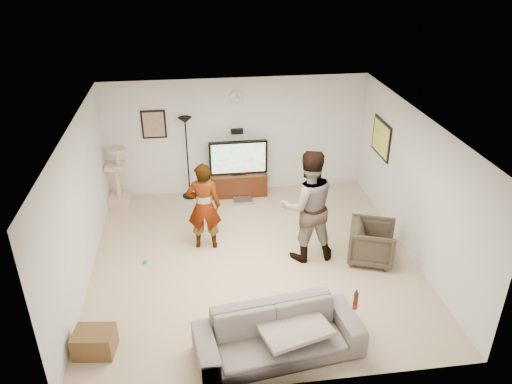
{
  "coord_description": "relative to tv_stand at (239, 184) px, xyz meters",
  "views": [
    {
      "loc": [
        -0.92,
        -7.1,
        5.01
      ],
      "look_at": [
        0.07,
        0.2,
        1.22
      ],
      "focal_mm": 34.85,
      "sensor_mm": 36.0,
      "label": 1
    }
  ],
  "objects": [
    {
      "name": "ceiling",
      "position": [
        -0.0,
        -2.5,
        2.26
      ],
      "size": [
        5.5,
        5.5,
        0.02
      ],
      "primitive_type": "cube",
      "color": "white",
      "rests_on": "wall_back"
    },
    {
      "name": "tv_stand",
      "position": [
        0.0,
        0.0,
        0.0
      ],
      "size": [
        1.19,
        0.45,
        0.5
      ],
      "primitive_type": "cube",
      "color": "#341609",
      "rests_on": "floor"
    },
    {
      "name": "toy_ball",
      "position": [
        -1.87,
        -2.37,
        -0.21
      ],
      "size": [
        0.07,
        0.07,
        0.07
      ],
      "primitive_type": "sphere",
      "color": "#0F8D85",
      "rests_on": "floor"
    },
    {
      "name": "tv_screen",
      "position": [
        0.0,
        -0.04,
        0.61
      ],
      "size": [
        1.14,
        0.01,
        0.64
      ],
      "primitive_type": "cube",
      "color": "#49DD9D",
      "rests_on": "tv"
    },
    {
      "name": "tv",
      "position": [
        0.0,
        0.0,
        0.61
      ],
      "size": [
        1.24,
        0.08,
        0.73
      ],
      "primitive_type": "cube",
      "color": "black",
      "rests_on": "tv_stand"
    },
    {
      "name": "floor_lamp",
      "position": [
        -1.06,
        0.03,
        0.64
      ],
      "size": [
        0.32,
        0.32,
        1.78
      ],
      "primitive_type": "cylinder",
      "color": "black",
      "rests_on": "floor"
    },
    {
      "name": "wall_speaker",
      "position": [
        -0.0,
        0.19,
        1.13
      ],
      "size": [
        0.25,
        0.1,
        0.1
      ],
      "primitive_type": "cube",
      "color": "black",
      "rests_on": "wall_back"
    },
    {
      "name": "armchair",
      "position": [
        2.01,
        -2.78,
        0.1
      ],
      "size": [
        0.98,
        0.97,
        0.7
      ],
      "primitive_type": "imported",
      "rotation": [
        0.0,
        0.0,
        1.21
      ],
      "color": "#372F23",
      "rests_on": "floor"
    },
    {
      "name": "wall_clock",
      "position": [
        -0.0,
        0.22,
        1.85
      ],
      "size": [
        0.26,
        0.04,
        0.26
      ],
      "primitive_type": "cylinder",
      "rotation": [
        1.57,
        0.0,
        0.0
      ],
      "color": "white",
      "rests_on": "wall_back"
    },
    {
      "name": "sofa",
      "position": [
        0.04,
        -4.71,
        0.07
      ],
      "size": [
        2.3,
        1.15,
        0.65
      ],
      "primitive_type": "imported",
      "rotation": [
        0.0,
        0.0,
        0.13
      ],
      "color": "slate",
      "rests_on": "floor"
    },
    {
      "name": "wall_left",
      "position": [
        -2.75,
        -2.5,
        1.0
      ],
      "size": [
        0.04,
        5.5,
        2.5
      ],
      "primitive_type": "cube",
      "color": "silver",
      "rests_on": "floor"
    },
    {
      "name": "floor",
      "position": [
        -0.0,
        -2.5,
        -0.26
      ],
      "size": [
        5.5,
        5.5,
        0.02
      ],
      "primitive_type": "cube",
      "color": "#C6B68E",
      "rests_on": "ground"
    },
    {
      "name": "cat_tree",
      "position": [
        -2.53,
        -0.12,
        0.39
      ],
      "size": [
        0.44,
        0.44,
        1.29
      ],
      "primitive_type": "cube",
      "rotation": [
        0.0,
        0.0,
        -0.06
      ],
      "color": "#C9A88B",
      "rests_on": "floor"
    },
    {
      "name": "picture_right",
      "position": [
        2.73,
        -0.9,
        1.25
      ],
      "size": [
        0.03,
        0.78,
        0.62
      ],
      "primitive_type": "cube",
      "color": "#D9C746",
      "rests_on": "wall_right"
    },
    {
      "name": "wall_front",
      "position": [
        -0.0,
        -5.25,
        1.0
      ],
      "size": [
        5.5,
        0.04,
        2.5
      ],
      "primitive_type": "cube",
      "color": "silver",
      "rests_on": "floor"
    },
    {
      "name": "person_left",
      "position": [
        -0.81,
        -1.96,
        0.57
      ],
      "size": [
        0.63,
        0.45,
        1.63
      ],
      "primitive_type": "imported",
      "rotation": [
        0.0,
        0.0,
        3.04
      ],
      "color": "#9E9EA5",
      "rests_on": "floor"
    },
    {
      "name": "picture_back",
      "position": [
        -1.7,
        0.23,
        1.35
      ],
      "size": [
        0.42,
        0.03,
        0.52
      ],
      "primitive_type": "cube",
      "color": "#856D5C",
      "rests_on": "wall_back"
    },
    {
      "name": "wall_right",
      "position": [
        2.75,
        -2.5,
        1.0
      ],
      "size": [
        0.04,
        5.5,
        2.5
      ],
      "primitive_type": "cube",
      "color": "silver",
      "rests_on": "floor"
    },
    {
      "name": "person_right",
      "position": [
        0.91,
        -2.51,
        0.75
      ],
      "size": [
        1.01,
        0.81,
        2.0
      ],
      "primitive_type": "imported",
      "rotation": [
        0.0,
        0.0,
        3.2
      ],
      "color": "navy",
      "rests_on": "floor"
    },
    {
      "name": "side_table",
      "position": [
        -2.4,
        -4.37,
        -0.07
      ],
      "size": [
        0.57,
        0.46,
        0.35
      ],
      "primitive_type": "cube",
      "rotation": [
        0.0,
        0.0,
        -0.12
      ],
      "color": "brown",
      "rests_on": "floor"
    },
    {
      "name": "wall_back",
      "position": [
        -0.0,
        0.25,
        1.0
      ],
      "size": [
        5.5,
        0.04,
        2.5
      ],
      "primitive_type": "cube",
      "color": "silver",
      "rests_on": "floor"
    },
    {
      "name": "throw_blanket",
      "position": [
        0.24,
        -4.71,
        0.19
      ],
      "size": [
        1.06,
        0.92,
        0.06
      ],
      "primitive_type": "cube",
      "rotation": [
        0.0,
        0.0,
        0.28
      ],
      "color": "#B1A495",
      "rests_on": "sofa"
    },
    {
      "name": "console_box",
      "position": [
        0.04,
        -0.4,
        -0.21
      ],
      "size": [
        0.4,
        0.3,
        0.07
      ],
      "primitive_type": "cube",
      "color": "#B0B0BB",
      "rests_on": "floor"
    },
    {
      "name": "beer_bottle",
      "position": [
        1.06,
        -4.71,
        0.52
      ],
      "size": [
        0.06,
        0.06,
        0.25
      ],
      "primitive_type": "cylinder",
      "color": "#38210F",
      "rests_on": "sofa"
    }
  ]
}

